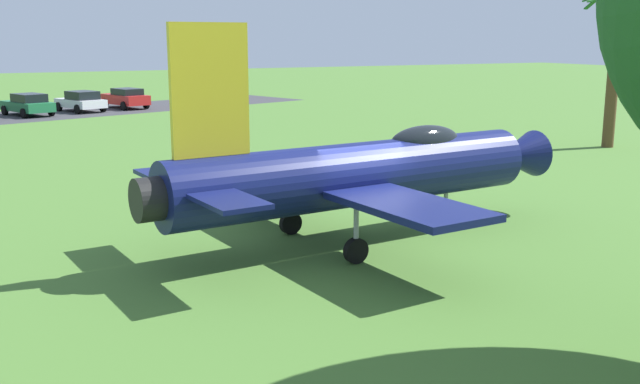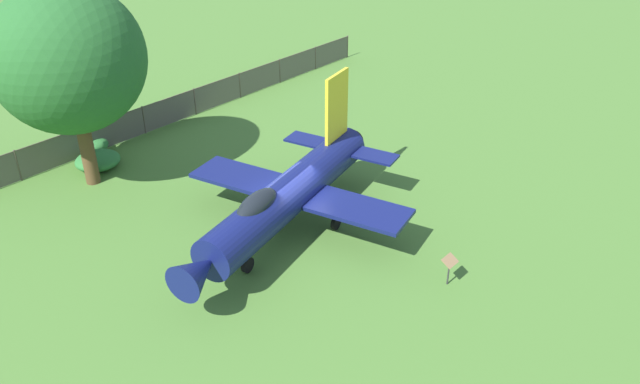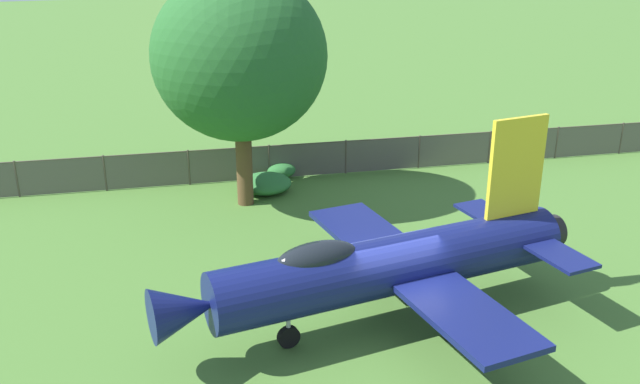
% 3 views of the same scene
% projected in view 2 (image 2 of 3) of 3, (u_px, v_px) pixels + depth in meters
% --- Properties ---
extents(ground_plane, '(200.00, 200.00, 0.00)m').
position_uv_depth(ground_plane, '(291.00, 231.00, 25.41)').
color(ground_plane, '#47722D').
extents(display_jet, '(12.17, 9.45, 5.42)m').
position_uv_depth(display_jet, '(285.00, 196.00, 24.25)').
color(display_jet, '#111951').
rests_on(display_jet, ground_plane).
extents(shade_tree, '(6.50, 6.13, 8.95)m').
position_uv_depth(shade_tree, '(69.00, 59.00, 26.05)').
color(shade_tree, brown).
rests_on(shade_tree, ground_plane).
extents(perimeter_fence, '(34.04, 3.84, 1.54)m').
position_uv_depth(perimeter_fence, '(144.00, 119.00, 33.13)').
color(perimeter_fence, '#4C4238').
rests_on(perimeter_fence, ground_plane).
extents(shrub_near_fence, '(1.27, 1.10, 0.69)m').
position_uv_depth(shrub_near_fence, '(96.00, 145.00, 31.50)').
color(shrub_near_fence, '#2D7033').
rests_on(shrub_near_fence, ground_plane).
extents(shrub_by_tree, '(2.11, 2.07, 0.74)m').
position_uv_depth(shrub_by_tree, '(98.00, 160.00, 30.01)').
color(shrub_by_tree, '#2D7033').
rests_on(shrub_by_tree, ground_plane).
extents(info_plaque, '(0.65, 0.47, 1.14)m').
position_uv_depth(info_plaque, '(449.00, 265.00, 22.03)').
color(info_plaque, '#333333').
rests_on(info_plaque, ground_plane).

